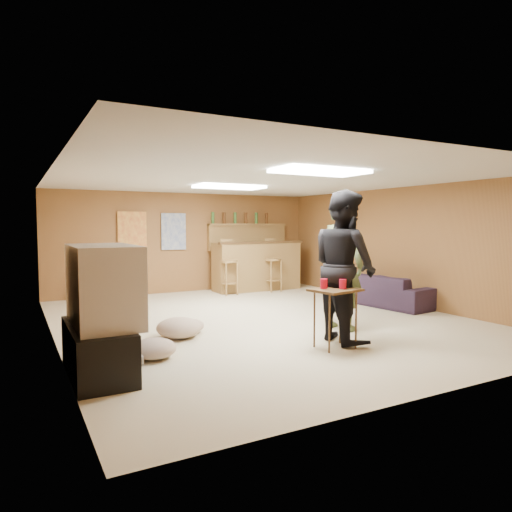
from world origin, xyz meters
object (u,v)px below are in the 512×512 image
person_black (344,266)px  tray_table (335,318)px  bar_counter (257,266)px  sofa (382,289)px  person_olive (341,264)px  tv_body (104,285)px

person_black → tray_table: (-0.32, -0.24, -0.61)m
bar_counter → sofa: bearing=-67.8°
person_black → tray_table: 0.73m
bar_counter → person_olive: size_ratio=1.06×
sofa → tray_table: size_ratio=2.72×
bar_counter → tray_table: bar_counter is taller
person_black → bar_counter: bearing=-9.5°
tv_body → tray_table: (2.64, -0.35, -0.54)m
bar_counter → person_olive: bearing=-101.3°
tv_body → person_black: bearing=-2.1°
person_black → person_olive: bearing=-30.7°
sofa → tv_body: bearing=100.3°
tray_table → sofa: bearing=36.6°
tv_body → bar_counter: size_ratio=0.55×
person_black → sofa: size_ratio=0.98×
bar_counter → sofa: (1.15, -2.82, -0.26)m
person_black → tray_table: person_black is taller
tv_body → sofa: 5.58m
bar_counter → person_black: person_black is taller
person_olive → person_black: bearing=126.7°
tv_body → sofa: (5.30, 1.63, -0.61)m
tv_body → person_black: 2.97m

